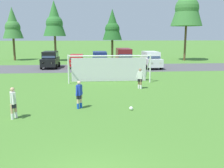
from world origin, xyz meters
TOP-DOWN VIEW (x-y plane):
  - ground_plane at (0.00, 15.00)m, footprint 400.00×400.00m
  - parking_lot_strip at (0.00, 27.68)m, footprint 52.00×8.40m
  - soccer_ball at (2.47, 7.91)m, footprint 0.22×0.22m
  - soccer_goal at (1.95, 17.35)m, footprint 7.44×1.96m
  - player_striker_near at (-3.78, 6.96)m, footprint 0.37×0.74m
  - player_midfield_center at (4.15, 13.89)m, footprint 0.66×0.47m
  - player_defender_far at (-0.49, 8.56)m, footprint 0.42×0.68m
  - parked_car_slot_far_left at (-4.98, 28.34)m, footprint 2.18×4.62m
  - parked_car_slot_left at (-1.55, 28.63)m, footprint 2.11×4.24m
  - parked_car_slot_center_left at (1.48, 27.24)m, footprint 2.18×4.62m
  - parked_car_slot_center at (4.69, 27.73)m, footprint 2.31×4.86m
  - parked_car_slot_center_right at (8.16, 26.88)m, footprint 2.29×4.68m
  - tree_left_edge at (-12.64, 39.44)m, footprint 3.35×3.35m
  - tree_mid_left at (-5.50, 37.99)m, footprint 3.71×3.71m
  - tree_center_back at (3.92, 36.10)m, footprint 3.15×3.15m
  - tree_mid_right at (16.42, 36.78)m, footprint 5.22×5.22m

SIDE VIEW (x-z plane):
  - ground_plane at x=0.00m, z-range 0.00..0.00m
  - parking_lot_strip at x=0.00m, z-range 0.00..0.01m
  - soccer_ball at x=2.47m, z-range 0.00..0.22m
  - player_striker_near at x=-3.78m, z-range 0.00..1.64m
  - player_midfield_center at x=4.15m, z-range 0.00..1.64m
  - player_defender_far at x=-0.49m, z-range 0.00..1.64m
  - parked_car_slot_left at x=-1.55m, z-range 0.02..1.74m
  - parked_car_slot_far_left at x=-4.98m, z-range 0.03..2.19m
  - parked_car_slot_center_left at x=1.48m, z-range 0.03..2.19m
  - parked_car_slot_center_right at x=8.16m, z-range 0.03..2.19m
  - soccer_goal at x=1.95m, z-range 0.01..2.58m
  - parked_car_slot_center at x=4.69m, z-range 0.08..2.60m
  - tree_center_back at x=3.92m, z-range 1.57..9.97m
  - tree_left_edge at x=-12.64m, z-range 1.67..10.61m
  - tree_mid_left at x=-5.50m, z-range 1.85..11.73m
  - tree_mid_right at x=16.42m, z-range 2.62..16.53m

